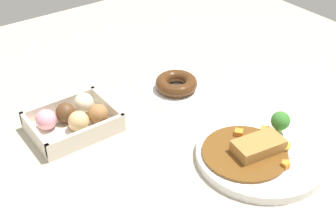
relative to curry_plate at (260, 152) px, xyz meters
name	(u,v)px	position (x,y,z in m)	size (l,w,h in m)	color
ground_plane	(172,156)	(0.14, -0.10, -0.01)	(1.60, 1.60, 0.00)	#B2A893
curry_plate	(260,152)	(0.00, 0.00, 0.00)	(0.25, 0.25, 0.07)	white
donut_box	(74,119)	(0.25, -0.30, 0.01)	(0.18, 0.14, 0.06)	beige
chocolate_ring_donut	(176,84)	(-0.02, -0.30, 0.00)	(0.15, 0.15, 0.03)	white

